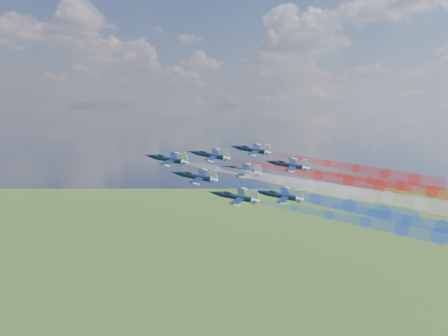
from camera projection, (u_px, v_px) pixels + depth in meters
jet_lead at (168, 159)px, 150.48m from camera, size 15.96×16.26×7.85m
trail_lead at (279, 180)px, 146.17m from camera, size 35.35×40.15×13.11m
jet_inner_left at (197, 177)px, 141.76m from camera, size 15.96×16.26×7.85m
trail_inner_left at (315, 199)px, 137.45m from camera, size 35.35×40.15×13.11m
jet_inner_right at (211, 155)px, 157.28m from camera, size 15.96×16.26×7.85m
trail_inner_right at (318, 175)px, 152.98m from camera, size 35.35×40.15×13.11m
jet_outer_left at (236, 197)px, 132.03m from camera, size 15.96×16.26×7.85m
trail_outer_left at (365, 222)px, 127.73m from camera, size 35.35×40.15×13.11m
jet_center_third at (241, 171)px, 149.23m from camera, size 15.96×16.26×7.85m
trail_center_third at (355, 192)px, 144.92m from camera, size 35.35×40.15×13.11m
jet_outer_right at (253, 150)px, 164.83m from camera, size 15.96×16.26×7.85m
trail_outer_right at (356, 169)px, 160.53m from camera, size 35.35×40.15×13.11m
jet_rear_left at (281, 196)px, 137.29m from camera, size 15.96×16.26×7.85m
trail_rear_left at (407, 220)px, 132.98m from camera, size 35.35×40.15×13.11m
jet_rear_right at (289, 165)px, 154.55m from camera, size 15.96×16.26×7.85m
trail_rear_right at (400, 186)px, 150.24m from camera, size 35.35×40.15×13.11m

